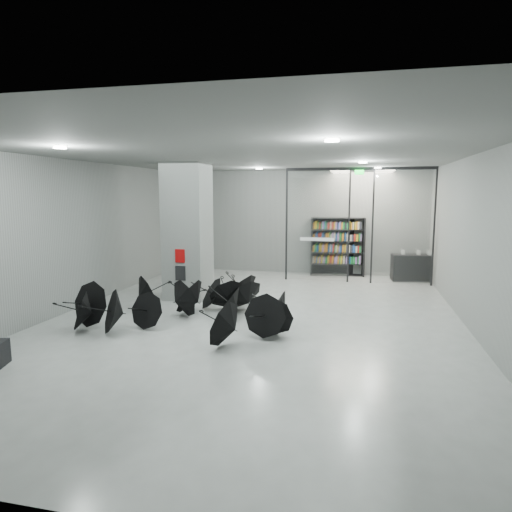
% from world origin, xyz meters
% --- Properties ---
extents(room, '(14.00, 14.02, 4.01)m').
position_xyz_m(room, '(0.00, 0.00, 2.84)').
color(room, gray).
rests_on(room, ground).
extents(column, '(1.20, 1.20, 4.00)m').
position_xyz_m(column, '(-2.50, 2.00, 2.00)').
color(column, slate).
rests_on(column, ground).
extents(fire_cabinet, '(0.28, 0.04, 0.38)m').
position_xyz_m(fire_cabinet, '(-2.50, 1.38, 1.35)').
color(fire_cabinet, '#A50A07').
rests_on(fire_cabinet, column).
extents(info_panel, '(0.30, 0.03, 0.42)m').
position_xyz_m(info_panel, '(-2.50, 1.38, 0.85)').
color(info_panel, black).
rests_on(info_panel, column).
extents(exit_sign, '(0.30, 0.06, 0.15)m').
position_xyz_m(exit_sign, '(2.40, 5.30, 3.82)').
color(exit_sign, '#0CE533').
rests_on(exit_sign, room).
extents(glass_partition, '(5.06, 0.08, 4.00)m').
position_xyz_m(glass_partition, '(2.39, 5.50, 2.18)').
color(glass_partition, silver).
rests_on(glass_partition, ground).
extents(bookshelf, '(2.05, 0.69, 2.21)m').
position_xyz_m(bookshelf, '(1.66, 6.75, 1.11)').
color(bookshelf, black).
rests_on(bookshelf, ground).
extents(shop_counter, '(1.66, 0.83, 0.95)m').
position_xyz_m(shop_counter, '(4.43, 6.28, 0.48)').
color(shop_counter, black).
rests_on(shop_counter, ground).
extents(umbrella_cluster, '(5.51, 4.79, 1.30)m').
position_xyz_m(umbrella_cluster, '(-1.31, -0.35, 0.31)').
color(umbrella_cluster, black).
rests_on(umbrella_cluster, ground).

